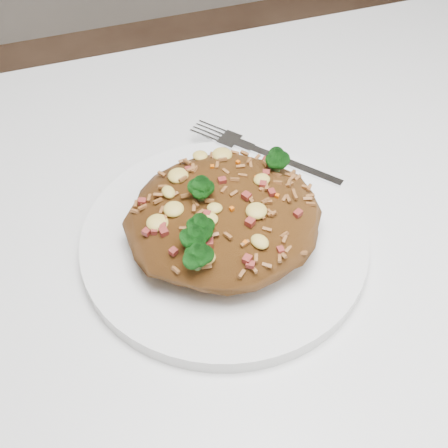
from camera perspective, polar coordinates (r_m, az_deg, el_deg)
The scene contains 4 objects.
dining_table at distance 0.57m, azimuth -8.20°, elevation -15.87°, with size 1.20×0.80×0.75m.
plate at distance 0.54m, azimuth -0.00°, elevation -1.56°, with size 0.25×0.25×0.01m, color white.
fried_rice at distance 0.51m, azimuth -0.03°, elevation 1.09°, with size 0.16×0.15×0.07m.
fork at distance 0.60m, azimuth 4.43°, elevation 6.19°, with size 0.12×0.13×0.00m.
Camera 1 is at (-0.00, -0.26, 1.17)m, focal length 50.00 mm.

